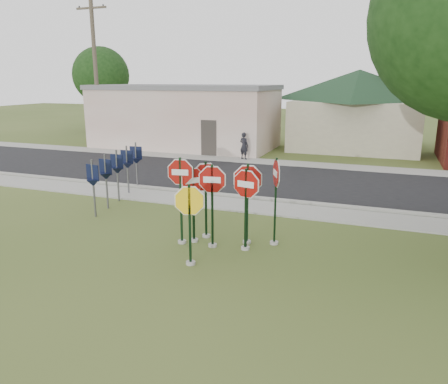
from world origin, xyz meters
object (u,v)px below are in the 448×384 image
at_px(stop_sign_yellow, 190,215).
at_px(utility_pole_near, 96,73).
at_px(stop_sign_center, 212,195).
at_px(pedestrian, 244,146).
at_px(stop_sign_left, 181,189).

distance_m(stop_sign_yellow, utility_pole_near, 20.78).
xyz_separation_m(stop_sign_center, pedestrian, (-3.41, 13.21, -0.68)).
height_order(stop_sign_left, pedestrian, stop_sign_left).
relative_size(stop_sign_center, stop_sign_yellow, 1.12).
bearing_deg(utility_pole_near, stop_sign_yellow, -47.83).
relative_size(utility_pole_near, pedestrian, 6.11).
bearing_deg(utility_pole_near, stop_sign_center, -45.08).
bearing_deg(stop_sign_center, utility_pole_near, 134.92).
bearing_deg(utility_pole_near, pedestrian, -3.46).
distance_m(stop_sign_center, stop_sign_yellow, 1.34).
relative_size(stop_sign_yellow, stop_sign_left, 0.85).
height_order(stop_sign_yellow, pedestrian, stop_sign_yellow).
height_order(stop_sign_yellow, stop_sign_left, stop_sign_left).
xyz_separation_m(stop_sign_center, stop_sign_left, (-0.93, -0.05, 0.09)).
relative_size(stop_sign_center, utility_pole_near, 0.26).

